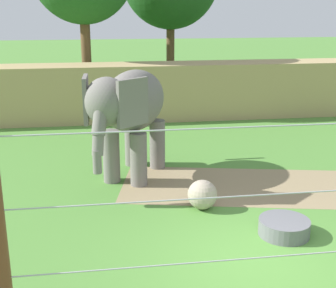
# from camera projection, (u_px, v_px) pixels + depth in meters

# --- Properties ---
(ground_plane) EXTENTS (120.00, 120.00, 0.00)m
(ground_plane) POSITION_uv_depth(u_px,v_px,m) (259.00, 262.00, 9.07)
(ground_plane) COLOR #518938
(dirt_patch) EXTENTS (7.23, 4.17, 0.01)m
(dirt_patch) POSITION_uv_depth(u_px,v_px,m) (246.00, 186.00, 12.85)
(dirt_patch) COLOR #937F5B
(dirt_patch) RESTS_ON ground
(embankment_wall) EXTENTS (36.00, 1.80, 2.37)m
(embankment_wall) POSITION_uv_depth(u_px,v_px,m) (168.00, 91.00, 20.23)
(embankment_wall) COLOR tan
(embankment_wall) RESTS_ON ground
(elephant) EXTENTS (2.82, 3.85, 3.11)m
(elephant) POSITION_uv_depth(u_px,v_px,m) (130.00, 108.00, 12.88)
(elephant) COLOR slate
(elephant) RESTS_ON ground
(enrichment_ball) EXTENTS (0.72, 0.72, 0.72)m
(enrichment_ball) POSITION_uv_depth(u_px,v_px,m) (202.00, 195.00, 11.35)
(enrichment_ball) COLOR tan
(enrichment_ball) RESTS_ON ground
(cable_fence) EXTENTS (9.41, 0.22, 3.50)m
(cable_fence) POSITION_uv_depth(u_px,v_px,m) (323.00, 238.00, 6.33)
(cable_fence) COLOR brown
(cable_fence) RESTS_ON ground
(water_tub) EXTENTS (1.10, 1.10, 0.35)m
(water_tub) POSITION_uv_depth(u_px,v_px,m) (284.00, 227.00, 10.10)
(water_tub) COLOR slate
(water_tub) RESTS_ON ground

